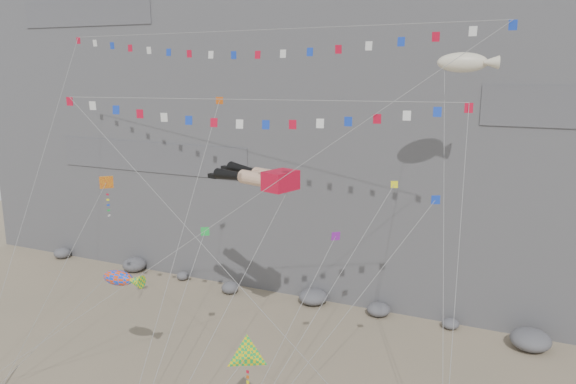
{
  "coord_description": "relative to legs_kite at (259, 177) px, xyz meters",
  "views": [
    {
      "loc": [
        17.16,
        -26.82,
        20.84
      ],
      "look_at": [
        1.1,
        9.0,
        12.03
      ],
      "focal_mm": 35.0,
      "sensor_mm": 36.0,
      "label": 1
    }
  ],
  "objects": [
    {
      "name": "flag_banner_lower",
      "position": [
        1.79,
        -4.19,
        5.55
      ],
      "size": [
        25.27,
        8.36,
        23.69
      ],
      "color": "red",
      "rests_on": "ground"
    },
    {
      "name": "small_kite_d",
      "position": [
        9.4,
        -0.66,
        -0.12
      ],
      "size": [
        6.05,
        14.23,
        20.08
      ],
      "color": "#FCF315",
      "rests_on": "ground"
    },
    {
      "name": "harlequin_kite",
      "position": [
        -9.15,
        -5.01,
        -0.27
      ],
      "size": [
        5.06,
        7.92,
        15.29
      ],
      "color": "red",
      "rests_on": "ground"
    },
    {
      "name": "small_kite_c",
      "position": [
        -1.22,
        -5.3,
        -2.85
      ],
      "size": [
        1.53,
        10.79,
        14.68
      ],
      "color": "green",
      "rests_on": "ground"
    },
    {
      "name": "legs_kite",
      "position": [
        0.0,
        0.0,
        0.0
      ],
      "size": [
        7.56,
        18.58,
        20.64
      ],
      "rotation": [
        0.0,
        0.0,
        -0.3
      ],
      "color": "red",
      "rests_on": "ground"
    },
    {
      "name": "delta_kite",
      "position": [
        3.92,
        -9.33,
        -8.11
      ],
      "size": [
        4.27,
        6.4,
        8.13
      ],
      "color": "yellow",
      "rests_on": "ground"
    },
    {
      "name": "small_kite_b",
      "position": [
        6.97,
        -3.88,
        -2.52
      ],
      "size": [
        3.91,
        9.79,
        14.58
      ],
      "color": "purple",
      "rests_on": "ground"
    },
    {
      "name": "small_kite_a",
      "position": [
        -2.79,
        -0.66,
        4.76
      ],
      "size": [
        1.61,
        13.85,
        22.75
      ],
      "color": "#D95712",
      "rests_on": "ground"
    },
    {
      "name": "flag_banner_upper",
      "position": [
        -2.01,
        2.01,
        9.94
      ],
      "size": [
        35.43,
        16.93,
        30.29
      ],
      "color": "red",
      "rests_on": "ground"
    },
    {
      "name": "talus_boulders",
      "position": [
        0.35,
        9.73,
        -12.73
      ],
      "size": [
        60.0,
        3.0,
        1.2
      ],
      "primitive_type": null,
      "color": "slate",
      "rests_on": "ground"
    },
    {
      "name": "blimp_windsock",
      "position": [
        12.57,
        4.73,
        7.71
      ],
      "size": [
        4.42,
        15.08,
        25.3
      ],
      "color": "#EEE3C4",
      "rests_on": "ground"
    },
    {
      "name": "small_kite_e",
      "position": [
        12.69,
        -5.23,
        0.37
      ],
      "size": [
        9.55,
        7.8,
        18.13
      ],
      "color": "blue",
      "rests_on": "ground"
    },
    {
      "name": "cliff",
      "position": [
        0.35,
        24.73,
        11.67
      ],
      "size": [
        80.0,
        28.0,
        50.0
      ],
      "primitive_type": "cube",
      "color": "slate",
      "rests_on": "ground"
    },
    {
      "name": "fish_windsock",
      "position": [
        -6.36,
        -7.6,
        -5.78
      ],
      "size": [
        8.95,
        5.41,
        11.38
      ],
      "color": "#FF490D",
      "rests_on": "ground"
    }
  ]
}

